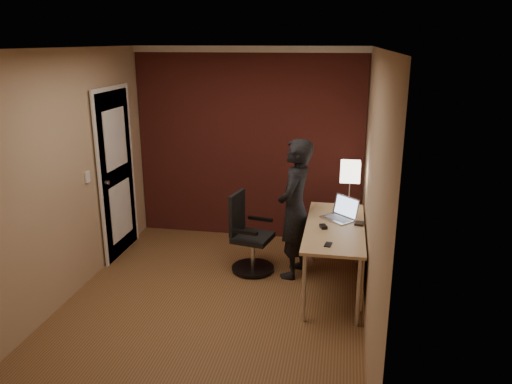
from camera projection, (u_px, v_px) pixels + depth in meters
The scene contains 9 objects.
room at pixel (221, 142), 6.14m from camera, with size 4.00×4.00×4.00m.
desk at pixel (342, 238), 5.18m from camera, with size 0.60×1.50×0.73m.
desk_lamp at pixel (350, 172), 5.60m from camera, with size 0.22×0.22×0.54m.
laptop at pixel (342, 213), 5.34m from camera, with size 0.42×0.41×0.23m.
mouse at pixel (323, 227), 5.08m from camera, with size 0.06×0.10×0.03m, color black.
phone at pixel (328, 245), 4.66m from camera, with size 0.06×0.12×0.01m, color black.
wallet at pixel (360, 223), 5.18m from camera, with size 0.09×0.11×0.02m, color black.
office_chair at pixel (248, 238), 5.70m from camera, with size 0.49×0.55×0.90m.
person at pixel (295, 209), 5.49m from camera, with size 0.57×0.38×1.57m, color black.
Camera 1 is at (1.23, -4.34, 2.57)m, focal length 35.00 mm.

